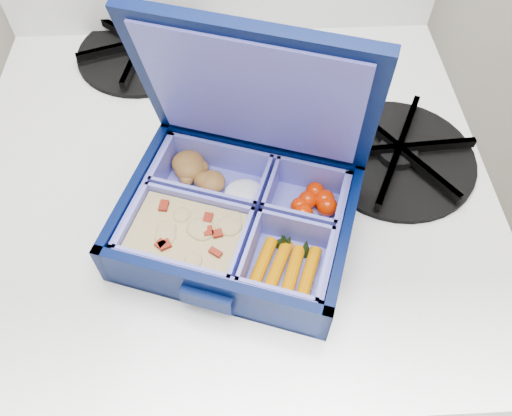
{
  "coord_description": "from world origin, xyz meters",
  "views": [
    {
      "loc": [
        -0.44,
        1.32,
        1.28
      ],
      "look_at": [
        -0.43,
        1.6,
        0.89
      ],
      "focal_mm": 35.0,
      "sensor_mm": 36.0,
      "label": 1
    }
  ],
  "objects_px": {
    "stove": "(237,311)",
    "fork": "(293,140)",
    "burner_grate": "(398,152)",
    "bento_box": "(237,221)"
  },
  "relations": [
    {
      "from": "stove",
      "to": "fork",
      "type": "relative_size",
      "value": 4.73
    },
    {
      "from": "stove",
      "to": "burner_grate",
      "type": "xyz_separation_m",
      "value": [
        0.19,
        -0.02,
        0.44
      ]
    },
    {
      "from": "stove",
      "to": "burner_grate",
      "type": "distance_m",
      "value": 0.48
    },
    {
      "from": "bento_box",
      "to": "burner_grate",
      "type": "bearing_deg",
      "value": 46.19
    },
    {
      "from": "fork",
      "to": "stove",
      "type": "bearing_deg",
      "value": -123.57
    },
    {
      "from": "stove",
      "to": "burner_grate",
      "type": "bearing_deg",
      "value": -4.73
    },
    {
      "from": "stove",
      "to": "bento_box",
      "type": "xyz_separation_m",
      "value": [
        0.01,
        -0.11,
        0.45
      ]
    },
    {
      "from": "bento_box",
      "to": "stove",
      "type": "bearing_deg",
      "value": 114.75
    },
    {
      "from": "bento_box",
      "to": "fork",
      "type": "bearing_deg",
      "value": 80.7
    },
    {
      "from": "burner_grate",
      "to": "fork",
      "type": "xyz_separation_m",
      "value": [
        -0.11,
        0.03,
        -0.01
      ]
    }
  ]
}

